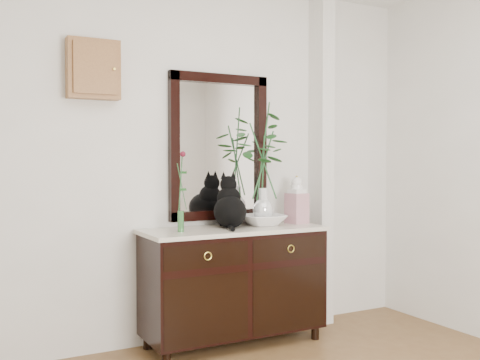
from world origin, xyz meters
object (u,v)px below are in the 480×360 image
cat (230,201)px  sideboard (234,279)px  lotus_bowl (263,220)px  ginger_jar (297,199)px

cat → sideboard: bearing=-51.4°
lotus_bowl → ginger_jar: 0.34m
cat → lotus_bowl: (0.28, -0.00, -0.15)m
sideboard → ginger_jar: bearing=3.2°
cat → ginger_jar: 0.58m
cat → ginger_jar: cat is taller
ginger_jar → lotus_bowl: bearing=-179.7°
lotus_bowl → ginger_jar: ginger_jar is taller
sideboard → ginger_jar: ginger_jar is taller
sideboard → cat: 0.57m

